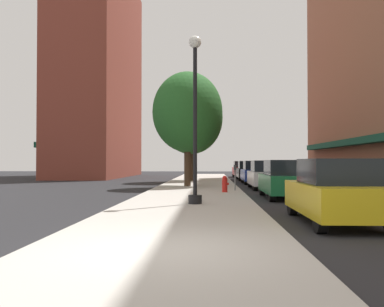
{
  "coord_description": "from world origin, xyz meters",
  "views": [
    {
      "loc": [
        0.81,
        -7.02,
        1.58
      ],
      "look_at": [
        -0.44,
        20.85,
        2.14
      ],
      "focal_mm": 39.38,
      "sensor_mm": 36.0,
      "label": 1
    }
  ],
  "objects_px": {
    "car_black": "(248,171)",
    "car_red": "(242,169)",
    "car_yellow": "(335,192)",
    "lamppost": "(195,116)",
    "fire_hydrant": "(225,184)",
    "parking_meter_near": "(235,174)",
    "car_green": "(285,180)",
    "tree_near": "(191,118)",
    "car_white": "(266,175)",
    "car_blue": "(255,173)",
    "tree_mid": "(187,112)"
  },
  "relations": [
    {
      "from": "car_black",
      "to": "car_red",
      "type": "distance_m",
      "value": 7.18
    },
    {
      "from": "car_yellow",
      "to": "car_black",
      "type": "height_order",
      "value": "same"
    },
    {
      "from": "lamppost",
      "to": "fire_hydrant",
      "type": "xyz_separation_m",
      "value": [
        1.23,
        5.71,
        -2.68
      ]
    },
    {
      "from": "parking_meter_near",
      "to": "car_green",
      "type": "xyz_separation_m",
      "value": [
        1.95,
        -3.32,
        -0.14
      ]
    },
    {
      "from": "tree_near",
      "to": "car_yellow",
      "type": "distance_m",
      "value": 22.87
    },
    {
      "from": "car_yellow",
      "to": "car_white",
      "type": "bearing_deg",
      "value": 89.15
    },
    {
      "from": "car_blue",
      "to": "car_red",
      "type": "distance_m",
      "value": 13.09
    },
    {
      "from": "car_black",
      "to": "tree_mid",
      "type": "bearing_deg",
      "value": -111.34
    },
    {
      "from": "car_yellow",
      "to": "car_red",
      "type": "xyz_separation_m",
      "value": [
        0.0,
        32.69,
        0.0
      ]
    },
    {
      "from": "fire_hydrant",
      "to": "car_yellow",
      "type": "xyz_separation_m",
      "value": [
        2.52,
        -9.42,
        0.29
      ]
    },
    {
      "from": "car_yellow",
      "to": "car_green",
      "type": "height_order",
      "value": "same"
    },
    {
      "from": "tree_near",
      "to": "car_yellow",
      "type": "xyz_separation_m",
      "value": [
        4.74,
        -21.97,
        -4.22
      ]
    },
    {
      "from": "parking_meter_near",
      "to": "car_green",
      "type": "height_order",
      "value": "car_green"
    },
    {
      "from": "car_green",
      "to": "car_blue",
      "type": "relative_size",
      "value": 1.0
    },
    {
      "from": "parking_meter_near",
      "to": "tree_mid",
      "type": "relative_size",
      "value": 0.19
    },
    {
      "from": "tree_mid",
      "to": "car_green",
      "type": "relative_size",
      "value": 1.62
    },
    {
      "from": "tree_near",
      "to": "car_red",
      "type": "bearing_deg",
      "value": 66.17
    },
    {
      "from": "lamppost",
      "to": "parking_meter_near",
      "type": "height_order",
      "value": "lamppost"
    },
    {
      "from": "parking_meter_near",
      "to": "car_white",
      "type": "height_order",
      "value": "car_white"
    },
    {
      "from": "car_red",
      "to": "lamppost",
      "type": "bearing_deg",
      "value": -95.29
    },
    {
      "from": "fire_hydrant",
      "to": "car_black",
      "type": "relative_size",
      "value": 0.18
    },
    {
      "from": "parking_meter_near",
      "to": "car_green",
      "type": "bearing_deg",
      "value": -59.56
    },
    {
      "from": "car_white",
      "to": "car_red",
      "type": "relative_size",
      "value": 1.0
    },
    {
      "from": "lamppost",
      "to": "car_black",
      "type": "relative_size",
      "value": 1.37
    },
    {
      "from": "lamppost",
      "to": "car_yellow",
      "type": "relative_size",
      "value": 1.37
    },
    {
      "from": "tree_mid",
      "to": "car_red",
      "type": "height_order",
      "value": "tree_mid"
    },
    {
      "from": "parking_meter_near",
      "to": "car_yellow",
      "type": "height_order",
      "value": "car_yellow"
    },
    {
      "from": "car_green",
      "to": "tree_near",
      "type": "bearing_deg",
      "value": 109.37
    },
    {
      "from": "parking_meter_near",
      "to": "car_white",
      "type": "relative_size",
      "value": 0.3
    },
    {
      "from": "parking_meter_near",
      "to": "car_white",
      "type": "distance_m",
      "value": 3.5
    },
    {
      "from": "tree_near",
      "to": "car_green",
      "type": "bearing_deg",
      "value": -72.01
    },
    {
      "from": "tree_near",
      "to": "car_red",
      "type": "xyz_separation_m",
      "value": [
        4.74,
        10.72,
        -4.22
      ]
    },
    {
      "from": "fire_hydrant",
      "to": "car_white",
      "type": "distance_m",
      "value": 4.89
    },
    {
      "from": "parking_meter_near",
      "to": "tree_mid",
      "type": "xyz_separation_m",
      "value": [
        -2.66,
        3.84,
        3.66
      ]
    },
    {
      "from": "lamppost",
      "to": "car_green",
      "type": "distance_m",
      "value": 5.76
    },
    {
      "from": "car_yellow",
      "to": "car_black",
      "type": "xyz_separation_m",
      "value": [
        0.0,
        25.52,
        0.0
      ]
    },
    {
      "from": "fire_hydrant",
      "to": "car_black",
      "type": "bearing_deg",
      "value": 81.11
    },
    {
      "from": "car_black",
      "to": "lamppost",
      "type": "bearing_deg",
      "value": -98.3
    },
    {
      "from": "tree_near",
      "to": "car_white",
      "type": "height_order",
      "value": "tree_near"
    },
    {
      "from": "fire_hydrant",
      "to": "tree_mid",
      "type": "bearing_deg",
      "value": 112.28
    },
    {
      "from": "car_green",
      "to": "car_red",
      "type": "xyz_separation_m",
      "value": [
        0.0,
        25.31,
        0.0
      ]
    },
    {
      "from": "tree_mid",
      "to": "car_yellow",
      "type": "relative_size",
      "value": 1.62
    },
    {
      "from": "car_yellow",
      "to": "car_green",
      "type": "relative_size",
      "value": 1.0
    },
    {
      "from": "car_yellow",
      "to": "car_blue",
      "type": "relative_size",
      "value": 1.0
    },
    {
      "from": "tree_near",
      "to": "car_black",
      "type": "xyz_separation_m",
      "value": [
        4.74,
        3.55,
        -4.22
      ]
    },
    {
      "from": "parking_meter_near",
      "to": "car_blue",
      "type": "relative_size",
      "value": 0.3
    },
    {
      "from": "lamppost",
      "to": "car_yellow",
      "type": "height_order",
      "value": "lamppost"
    },
    {
      "from": "car_yellow",
      "to": "car_blue",
      "type": "bearing_deg",
      "value": 89.15
    },
    {
      "from": "lamppost",
      "to": "parking_meter_near",
      "type": "distance_m",
      "value": 7.55
    },
    {
      "from": "lamppost",
      "to": "tree_near",
      "type": "bearing_deg",
      "value": 93.12
    }
  ]
}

